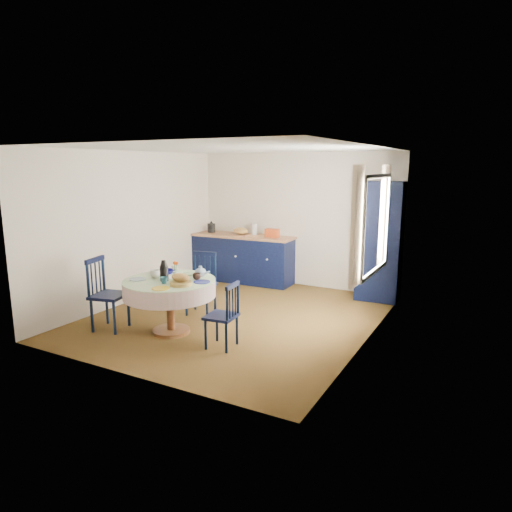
{
  "coord_description": "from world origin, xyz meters",
  "views": [
    {
      "loc": [
        3.41,
        -5.69,
        2.27
      ],
      "look_at": [
        0.24,
        0.2,
        0.93
      ],
      "focal_mm": 32.0,
      "sensor_mm": 36.0,
      "label": 1
    }
  ],
  "objects_px": {
    "dining_table": "(170,289)",
    "mug_d": "(175,269)",
    "mug_b": "(164,280)",
    "cobalt_bowl": "(167,272)",
    "chair_far": "(202,283)",
    "pantry_cabinet": "(380,242)",
    "kitchen_counter": "(243,257)",
    "mug_c": "(197,276)",
    "chair_right": "(224,315)",
    "chair_left": "(106,293)",
    "mug_a": "(155,274)"
  },
  "relations": [
    {
      "from": "dining_table",
      "to": "mug_d",
      "type": "relative_size",
      "value": 11.38
    },
    {
      "from": "mug_b",
      "to": "cobalt_bowl",
      "type": "xyz_separation_m",
      "value": [
        -0.33,
        0.45,
        -0.02
      ]
    },
    {
      "from": "chair_far",
      "to": "pantry_cabinet",
      "type": "bearing_deg",
      "value": 31.23
    },
    {
      "from": "kitchen_counter",
      "to": "mug_c",
      "type": "height_order",
      "value": "kitchen_counter"
    },
    {
      "from": "kitchen_counter",
      "to": "mug_d",
      "type": "height_order",
      "value": "kitchen_counter"
    },
    {
      "from": "chair_right",
      "to": "mug_b",
      "type": "distance_m",
      "value": 0.93
    },
    {
      "from": "chair_left",
      "to": "cobalt_bowl",
      "type": "bearing_deg",
      "value": -62.23
    },
    {
      "from": "mug_c",
      "to": "pantry_cabinet",
      "type": "bearing_deg",
      "value": 57.24
    },
    {
      "from": "pantry_cabinet",
      "to": "chair_far",
      "type": "relative_size",
      "value": 2.12
    },
    {
      "from": "kitchen_counter",
      "to": "mug_a",
      "type": "relative_size",
      "value": 15.53
    },
    {
      "from": "dining_table",
      "to": "mug_a",
      "type": "relative_size",
      "value": 9.2
    },
    {
      "from": "kitchen_counter",
      "to": "chair_right",
      "type": "relative_size",
      "value": 2.48
    },
    {
      "from": "kitchen_counter",
      "to": "dining_table",
      "type": "relative_size",
      "value": 1.69
    },
    {
      "from": "chair_left",
      "to": "mug_b",
      "type": "bearing_deg",
      "value": -97.71
    },
    {
      "from": "dining_table",
      "to": "mug_b",
      "type": "height_order",
      "value": "dining_table"
    },
    {
      "from": "mug_a",
      "to": "mug_b",
      "type": "distance_m",
      "value": 0.38
    },
    {
      "from": "dining_table",
      "to": "cobalt_bowl",
      "type": "relative_size",
      "value": 5.3
    },
    {
      "from": "chair_left",
      "to": "cobalt_bowl",
      "type": "distance_m",
      "value": 0.88
    },
    {
      "from": "pantry_cabinet",
      "to": "cobalt_bowl",
      "type": "relative_size",
      "value": 8.57
    },
    {
      "from": "mug_c",
      "to": "mug_d",
      "type": "xyz_separation_m",
      "value": [
        -0.53,
        0.21,
        0.01
      ]
    },
    {
      "from": "mug_a",
      "to": "mug_d",
      "type": "height_order",
      "value": "mug_a"
    },
    {
      "from": "chair_right",
      "to": "mug_d",
      "type": "height_order",
      "value": "mug_d"
    },
    {
      "from": "chair_right",
      "to": "mug_b",
      "type": "xyz_separation_m",
      "value": [
        -0.85,
        -0.1,
        0.37
      ]
    },
    {
      "from": "chair_right",
      "to": "pantry_cabinet",
      "type": "bearing_deg",
      "value": 153.37
    },
    {
      "from": "mug_d",
      "to": "kitchen_counter",
      "type": "bearing_deg",
      "value": 97.71
    },
    {
      "from": "mug_d",
      "to": "mug_c",
      "type": "bearing_deg",
      "value": -21.45
    },
    {
      "from": "dining_table",
      "to": "mug_b",
      "type": "distance_m",
      "value": 0.26
    },
    {
      "from": "chair_far",
      "to": "cobalt_bowl",
      "type": "distance_m",
      "value": 0.74
    },
    {
      "from": "mug_c",
      "to": "mug_a",
      "type": "bearing_deg",
      "value": -162.26
    },
    {
      "from": "kitchen_counter",
      "to": "chair_left",
      "type": "xyz_separation_m",
      "value": [
        -0.32,
        -3.25,
        0.04
      ]
    },
    {
      "from": "pantry_cabinet",
      "to": "mug_d",
      "type": "xyz_separation_m",
      "value": [
        -2.31,
        -2.57,
        -0.2
      ]
    },
    {
      "from": "kitchen_counter",
      "to": "cobalt_bowl",
      "type": "height_order",
      "value": "kitchen_counter"
    },
    {
      "from": "chair_left",
      "to": "mug_c",
      "type": "bearing_deg",
      "value": -81.7
    },
    {
      "from": "mug_b",
      "to": "mug_d",
      "type": "relative_size",
      "value": 0.87
    },
    {
      "from": "pantry_cabinet",
      "to": "chair_left",
      "type": "xyz_separation_m",
      "value": [
        -2.99,
        -3.26,
        -0.49
      ]
    },
    {
      "from": "dining_table",
      "to": "chair_far",
      "type": "relative_size",
      "value": 1.31
    },
    {
      "from": "chair_left",
      "to": "mug_a",
      "type": "height_order",
      "value": "chair_left"
    },
    {
      "from": "dining_table",
      "to": "cobalt_bowl",
      "type": "height_order",
      "value": "dining_table"
    },
    {
      "from": "chair_left",
      "to": "mug_a",
      "type": "xyz_separation_m",
      "value": [
        0.63,
        0.3,
        0.29
      ]
    },
    {
      "from": "mug_b",
      "to": "cobalt_bowl",
      "type": "bearing_deg",
      "value": 125.8
    },
    {
      "from": "chair_right",
      "to": "mug_a",
      "type": "distance_m",
      "value": 1.23
    },
    {
      "from": "pantry_cabinet",
      "to": "chair_right",
      "type": "height_order",
      "value": "pantry_cabinet"
    },
    {
      "from": "pantry_cabinet",
      "to": "mug_b",
      "type": "bearing_deg",
      "value": -125.78
    },
    {
      "from": "pantry_cabinet",
      "to": "mug_c",
      "type": "height_order",
      "value": "pantry_cabinet"
    },
    {
      "from": "chair_far",
      "to": "mug_d",
      "type": "bearing_deg",
      "value": -110.8
    },
    {
      "from": "pantry_cabinet",
      "to": "mug_d",
      "type": "relative_size",
      "value": 18.41
    },
    {
      "from": "pantry_cabinet",
      "to": "dining_table",
      "type": "relative_size",
      "value": 1.62
    },
    {
      "from": "chair_far",
      "to": "chair_right",
      "type": "relative_size",
      "value": 1.12
    },
    {
      "from": "cobalt_bowl",
      "to": "mug_a",
      "type": "bearing_deg",
      "value": -88.42
    },
    {
      "from": "chair_far",
      "to": "mug_d",
      "type": "distance_m",
      "value": 0.62
    }
  ]
}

